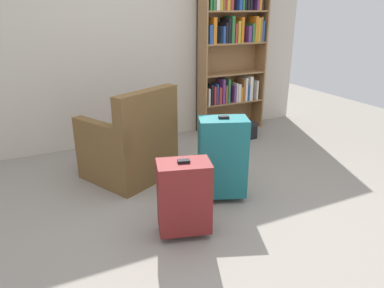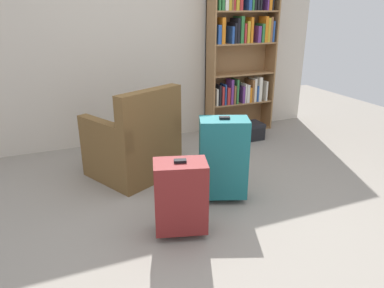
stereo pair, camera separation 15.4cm
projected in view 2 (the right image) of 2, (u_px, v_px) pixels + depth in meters
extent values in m
plane|color=gray|center=(225.00, 223.00, 2.81)|extent=(8.16, 8.16, 0.00)
cube|color=beige|center=(143.00, 32.00, 4.23)|extent=(4.66, 0.10, 2.60)
cube|color=olive|center=(211.00, 61.00, 4.46)|extent=(0.02, 0.27, 1.90)
cube|color=olive|center=(270.00, 58.00, 4.77)|extent=(0.02, 0.27, 1.90)
cube|color=olive|center=(237.00, 58.00, 4.72)|extent=(0.89, 0.02, 1.90)
cube|color=olive|center=(238.00, 129.00, 4.95)|extent=(0.85, 0.25, 0.02)
cube|color=olive|center=(239.00, 102.00, 4.82)|extent=(0.85, 0.25, 0.02)
cube|color=olive|center=(241.00, 74.00, 4.68)|extent=(0.85, 0.25, 0.02)
cube|color=olive|center=(242.00, 43.00, 4.54)|extent=(0.85, 0.25, 0.02)
cube|color=olive|center=(244.00, 11.00, 4.41)|extent=(0.85, 0.25, 0.02)
cube|color=silver|center=(215.00, 96.00, 4.61)|extent=(0.02, 0.18, 0.22)
cube|color=black|center=(218.00, 95.00, 4.61)|extent=(0.03, 0.17, 0.26)
cube|color=#B22D2D|center=(220.00, 95.00, 4.64)|extent=(0.03, 0.20, 0.24)
cube|color=#264C99|center=(223.00, 94.00, 4.64)|extent=(0.02, 0.16, 0.26)
cube|color=#B22D2D|center=(226.00, 95.00, 4.66)|extent=(0.04, 0.17, 0.22)
cube|color=#66337F|center=(230.00, 91.00, 4.66)|extent=(0.03, 0.17, 0.32)
cube|color=brown|center=(231.00, 94.00, 4.71)|extent=(0.02, 0.21, 0.24)
cube|color=#2D7238|center=(235.00, 91.00, 4.70)|extent=(0.03, 0.19, 0.31)
cube|color=#66337F|center=(240.00, 94.00, 4.75)|extent=(0.03, 0.20, 0.22)
cube|color=silver|center=(243.00, 93.00, 4.74)|extent=(0.02, 0.15, 0.25)
cube|color=silver|center=(245.00, 93.00, 4.76)|extent=(0.04, 0.18, 0.23)
cube|color=orange|center=(248.00, 94.00, 4.78)|extent=(0.03, 0.16, 0.20)
cube|color=brown|center=(250.00, 90.00, 4.79)|extent=(0.03, 0.20, 0.29)
cube|color=silver|center=(252.00, 89.00, 4.79)|extent=(0.03, 0.18, 0.31)
cube|color=#264C99|center=(255.00, 93.00, 4.82)|extent=(0.02, 0.18, 0.21)
cube|color=silver|center=(258.00, 89.00, 4.80)|extent=(0.04, 0.15, 0.32)
cube|color=silver|center=(264.00, 90.00, 4.85)|extent=(0.02, 0.17, 0.26)
cube|color=#264C99|center=(217.00, 34.00, 4.34)|extent=(0.04, 0.18, 0.22)
cube|color=orange|center=(221.00, 31.00, 4.33)|extent=(0.04, 0.16, 0.30)
cube|color=#264C99|center=(230.00, 35.00, 4.42)|extent=(0.03, 0.21, 0.20)
cube|color=black|center=(232.00, 33.00, 4.43)|extent=(0.03, 0.22, 0.24)
cube|color=black|center=(235.00, 31.00, 4.43)|extent=(0.03, 0.22, 0.29)
cube|color=#2D7238|center=(238.00, 30.00, 4.45)|extent=(0.04, 0.23, 0.32)
cube|color=#B22D2D|center=(242.00, 33.00, 4.46)|extent=(0.03, 0.18, 0.23)
cube|color=gold|center=(245.00, 32.00, 4.48)|extent=(0.04, 0.20, 0.26)
cube|color=orange|center=(249.00, 30.00, 4.47)|extent=(0.03, 0.15, 0.30)
cube|color=#66337F|center=(256.00, 34.00, 4.54)|extent=(0.04, 0.17, 0.20)
cube|color=#2D7238|center=(260.00, 33.00, 4.56)|extent=(0.03, 0.19, 0.23)
cube|color=orange|center=(263.00, 29.00, 4.55)|extent=(0.04, 0.17, 0.31)
cube|color=gold|center=(265.00, 30.00, 4.59)|extent=(0.03, 0.22, 0.29)
cube|color=brown|center=(267.00, 29.00, 4.60)|extent=(0.03, 0.21, 0.30)
cube|color=#264C99|center=(269.00, 31.00, 4.61)|extent=(0.03, 0.21, 0.26)
cube|color=#2D7238|center=(249.00, 2.00, 4.38)|extent=(0.03, 0.22, 0.19)
cube|color=black|center=(252.00, 2.00, 4.38)|extent=(0.02, 0.19, 0.20)
cube|color=black|center=(255.00, 1.00, 4.39)|extent=(0.03, 0.19, 0.21)
cube|color=black|center=(270.00, 1.00, 4.46)|extent=(0.02, 0.18, 0.22)
cube|color=brown|center=(132.00, 155.00, 3.59)|extent=(0.94, 0.94, 0.40)
cube|color=#91724F|center=(131.00, 132.00, 3.50)|extent=(0.71, 0.74, 0.08)
cube|color=brown|center=(150.00, 117.00, 3.25)|extent=(0.68, 0.42, 0.50)
cube|color=brown|center=(153.00, 119.00, 3.69)|extent=(0.40, 0.67, 0.22)
cube|color=brown|center=(104.00, 133.00, 3.27)|extent=(0.40, 0.67, 0.22)
cylinder|color=#1E7F4C|center=(181.00, 162.00, 3.80)|extent=(0.08, 0.08, 0.10)
torus|color=#1E7F4C|center=(186.00, 161.00, 3.81)|extent=(0.06, 0.01, 0.06)
cube|color=black|center=(247.00, 132.00, 4.57)|extent=(0.40, 0.25, 0.18)
cube|color=black|center=(247.00, 125.00, 4.54)|extent=(0.41, 0.26, 0.04)
cube|color=maroon|center=(181.00, 196.00, 2.58)|extent=(0.43, 0.33, 0.53)
cube|color=black|center=(180.00, 161.00, 2.49)|extent=(0.10, 0.07, 0.02)
cylinder|color=black|center=(163.00, 231.00, 2.67)|extent=(0.06, 0.06, 0.05)
cylinder|color=black|center=(198.00, 229.00, 2.70)|extent=(0.06, 0.06, 0.05)
cube|color=#19666B|center=(223.00, 158.00, 3.04)|extent=(0.46, 0.37, 0.68)
cube|color=black|center=(225.00, 118.00, 2.91)|extent=(0.10, 0.08, 0.02)
cylinder|color=black|center=(206.00, 196.00, 3.17)|extent=(0.06, 0.06, 0.05)
cylinder|color=black|center=(238.00, 196.00, 3.17)|extent=(0.06, 0.06, 0.05)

